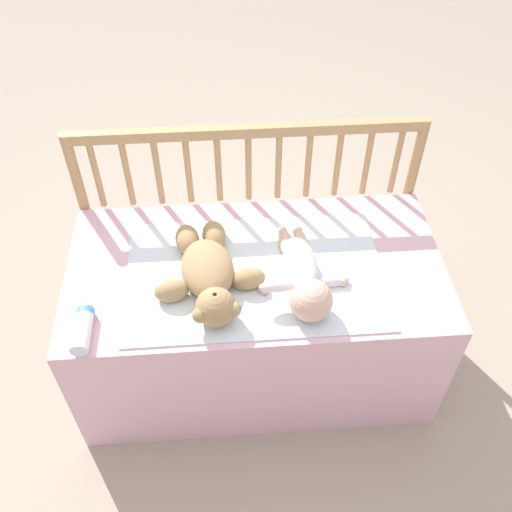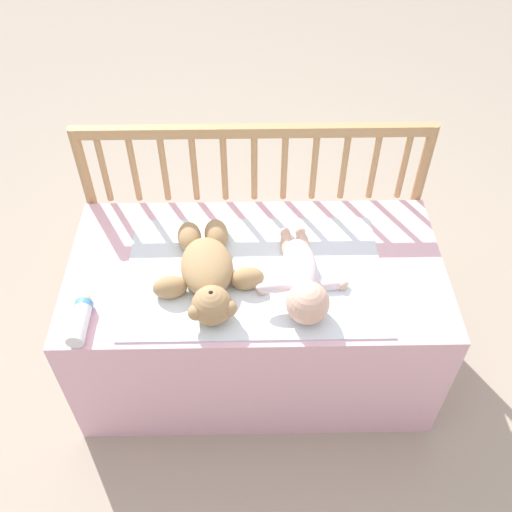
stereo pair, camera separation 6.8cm
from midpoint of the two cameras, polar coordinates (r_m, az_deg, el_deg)
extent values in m
plane|color=tan|center=(2.21, -0.93, -10.25)|extent=(12.00, 12.00, 0.00)
cube|color=#EDB7C6|center=(1.99, -1.01, -6.12)|extent=(1.19, 0.61, 0.52)
cylinder|color=tan|center=(2.17, -17.03, 2.57)|extent=(0.04, 0.04, 0.82)
cylinder|color=tan|center=(2.20, 13.60, 4.15)|extent=(0.04, 0.04, 0.82)
cube|color=tan|center=(1.86, -1.88, 12.35)|extent=(1.15, 0.03, 0.04)
cylinder|color=tan|center=(2.00, -16.60, 7.72)|extent=(0.02, 0.02, 0.26)
cylinder|color=tan|center=(1.98, -13.72, 7.96)|extent=(0.02, 0.02, 0.26)
cylinder|color=tan|center=(1.96, -10.78, 8.19)|extent=(0.02, 0.02, 0.26)
cylinder|color=tan|center=(1.95, -7.80, 8.39)|extent=(0.02, 0.02, 0.26)
cylinder|color=tan|center=(1.95, -4.79, 8.58)|extent=(0.02, 0.02, 0.26)
cylinder|color=tan|center=(1.95, -1.77, 8.74)|extent=(0.02, 0.02, 0.26)
cylinder|color=tan|center=(1.96, 1.24, 8.88)|extent=(0.02, 0.02, 0.26)
cylinder|color=tan|center=(1.97, 4.23, 8.99)|extent=(0.02, 0.02, 0.26)
cylinder|color=tan|center=(1.98, 7.18, 9.07)|extent=(0.02, 0.02, 0.26)
cylinder|color=tan|center=(2.00, 10.07, 9.14)|extent=(0.02, 0.02, 0.26)
cylinder|color=tan|center=(2.03, 12.90, 9.18)|extent=(0.02, 0.02, 0.26)
cube|color=white|center=(1.77, -1.21, -1.86)|extent=(0.79, 0.50, 0.01)
ellipsoid|color=tan|center=(1.73, -6.01, -1.26)|extent=(0.19, 0.25, 0.10)
sphere|color=tan|center=(1.62, -5.27, -5.16)|extent=(0.12, 0.12, 0.12)
sphere|color=tan|center=(1.59, -5.34, -4.44)|extent=(0.05, 0.05, 0.05)
sphere|color=black|center=(1.58, -5.39, -3.97)|extent=(0.02, 0.02, 0.02)
sphere|color=tan|center=(1.61, -3.52, -5.40)|extent=(0.05, 0.05, 0.05)
sphere|color=tan|center=(1.60, -6.82, -5.91)|extent=(0.05, 0.05, 0.05)
ellipsoid|color=tan|center=(1.71, -1.92, -2.30)|extent=(0.11, 0.08, 0.07)
ellipsoid|color=tan|center=(1.70, -9.56, -3.47)|extent=(0.11, 0.08, 0.07)
ellipsoid|color=tan|center=(1.84, -5.27, 2.03)|extent=(0.09, 0.12, 0.08)
ellipsoid|color=tan|center=(1.84, -7.94, 1.63)|extent=(0.09, 0.12, 0.08)
ellipsoid|color=white|center=(1.74, 3.34, -0.93)|extent=(0.12, 0.23, 0.09)
sphere|color=beige|center=(1.63, 4.33, -4.49)|extent=(0.13, 0.13, 0.13)
ellipsoid|color=white|center=(1.74, 6.43, -2.55)|extent=(0.12, 0.04, 0.04)
ellipsoid|color=white|center=(1.64, 1.05, -3.02)|extent=(0.12, 0.04, 0.04)
sphere|color=beige|center=(1.74, 7.58, -2.57)|extent=(0.03, 0.03, 0.03)
sphere|color=beige|center=(1.70, -0.33, -3.41)|extent=(0.03, 0.03, 0.03)
ellipsoid|color=beige|center=(1.84, 3.45, 1.38)|extent=(0.05, 0.12, 0.04)
ellipsoid|color=beige|center=(1.83, 1.88, 1.23)|extent=(0.05, 0.12, 0.04)
sphere|color=beige|center=(1.88, 3.14, 2.57)|extent=(0.03, 0.03, 0.03)
sphere|color=beige|center=(1.88, 1.60, 2.43)|extent=(0.03, 0.03, 0.03)
cylinder|color=white|center=(1.68, -18.12, -7.24)|extent=(0.05, 0.13, 0.05)
cylinder|color=#4C99D8|center=(1.72, -17.80, -5.47)|extent=(0.05, 0.02, 0.05)
sphere|color=#EAC67F|center=(1.73, -17.72, -5.01)|extent=(0.04, 0.04, 0.04)
camera|label=1|loc=(0.03, -91.12, -1.18)|focal=40.00mm
camera|label=2|loc=(0.03, 88.88, 1.18)|focal=40.00mm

